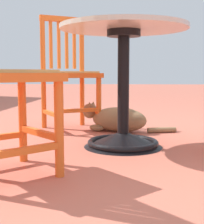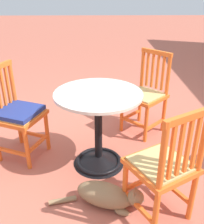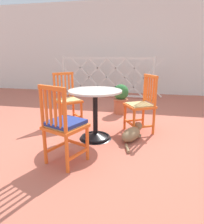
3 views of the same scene
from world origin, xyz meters
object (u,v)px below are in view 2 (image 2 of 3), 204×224
object	(u,v)px
orange_chair_by_planter	(18,115)
tabby_cat	(108,196)
orange_chair_tucked_in	(146,95)
orange_chair_facing_out	(164,168)
cafe_table	(98,138)

from	to	relation	value
orange_chair_by_planter	tabby_cat	size ratio (longest dim) A/B	1.23
orange_chair_tucked_in	orange_chair_by_planter	bearing A→B (deg)	-69.88
orange_chair_facing_out	cafe_table	bearing A→B (deg)	-145.27
orange_chair_facing_out	orange_chair_tucked_in	size ratio (longest dim) A/B	1.00
cafe_table	orange_chair_tucked_in	bearing A→B (deg)	140.24
cafe_table	orange_chair_tucked_in	size ratio (longest dim) A/B	0.83
orange_chair_facing_out	tabby_cat	size ratio (longest dim) A/B	1.23
cafe_table	tabby_cat	world-z (taller)	cafe_table
orange_chair_by_planter	tabby_cat	distance (m)	1.15
tabby_cat	orange_chair_by_planter	bearing A→B (deg)	-130.26
orange_chair_facing_out	orange_chair_tucked_in	bearing A→B (deg)	176.02
orange_chair_facing_out	orange_chair_tucked_in	distance (m)	1.28
orange_chair_facing_out	tabby_cat	distance (m)	0.51
cafe_table	orange_chair_tucked_in	distance (m)	0.84
cafe_table	tabby_cat	bearing A→B (deg)	7.52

